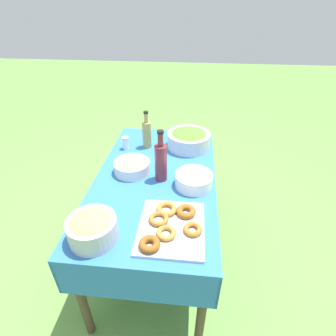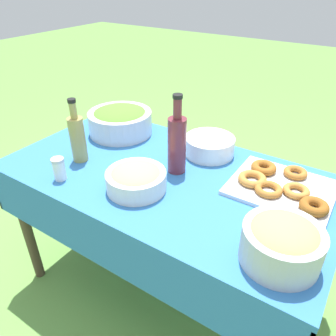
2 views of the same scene
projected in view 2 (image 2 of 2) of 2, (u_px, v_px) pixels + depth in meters
name	position (u px, v px, depth m)	size (l,w,h in m)	color
ground_plane	(167.00, 285.00, 1.77)	(14.00, 14.00, 0.00)	#609342
picnic_table	(166.00, 192.00, 1.44)	(1.39, 0.77, 0.73)	#2D6BB2
salad_bowl	(120.00, 120.00, 1.68)	(0.32, 0.32, 0.14)	silver
pasta_bowl	(136.00, 179.00, 1.26)	(0.23, 0.23, 0.10)	silver
donut_platter	(280.00, 186.00, 1.27)	(0.38, 0.33, 0.05)	silver
plate_stack	(210.00, 146.00, 1.51)	(0.23, 0.23, 0.08)	white
olive_oil_bottle	(77.00, 137.00, 1.42)	(0.07, 0.07, 0.29)	#998E4C
wine_bottle	(177.00, 143.00, 1.33)	(0.08, 0.08, 0.34)	maroon
fruit_bowl	(282.00, 242.00, 0.94)	(0.23, 0.23, 0.14)	#B2B7BC
salt_shaker	(59.00, 169.00, 1.32)	(0.05, 0.05, 0.10)	white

